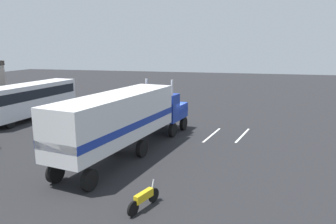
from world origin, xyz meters
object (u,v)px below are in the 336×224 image
(semi_truck, at_px, (127,117))
(parked_bus, at_px, (30,98))
(person_bystander, at_px, (130,124))
(motorcycle, at_px, (144,198))

(semi_truck, bearing_deg, parked_bus, 60.46)
(semi_truck, xyz_separation_m, parked_bus, (7.40, 13.06, -0.46))
(person_bystander, xyz_separation_m, parked_bus, (3.29, 11.62, 1.17))
(person_bystander, relative_size, parked_bus, 0.15)
(parked_bus, bearing_deg, motorcycle, -130.38)
(person_bystander, distance_m, parked_bus, 12.13)
(semi_truck, distance_m, person_bystander, 4.65)
(person_bystander, bearing_deg, parked_bus, 74.19)
(person_bystander, xyz_separation_m, motorcycle, (-10.61, -4.73, -0.41))
(motorcycle, bearing_deg, parked_bus, 49.62)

